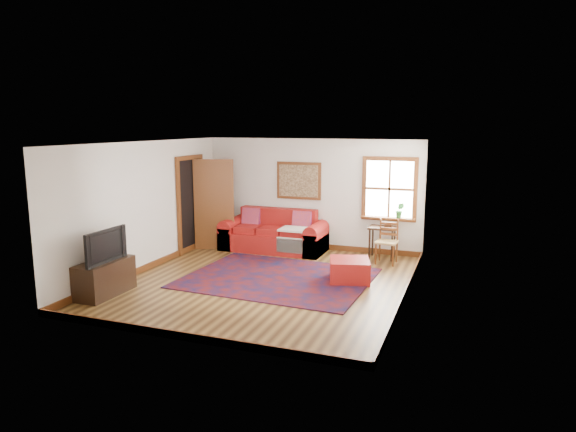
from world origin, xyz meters
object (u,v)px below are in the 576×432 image
at_px(red_ottoman, 349,270).
at_px(ladder_back_chair, 387,240).
at_px(red_leather_sofa, 274,237).
at_px(side_table, 382,232).
at_px(media_cabinet, 105,278).

height_order(red_ottoman, ladder_back_chair, ladder_back_chair).
bearing_deg(red_ottoman, red_leather_sofa, 125.28).
relative_size(red_leather_sofa, side_table, 3.43).
relative_size(red_leather_sofa, red_ottoman, 3.33).
xyz_separation_m(red_leather_sofa, red_ottoman, (2.15, -1.72, -0.10)).
distance_m(red_leather_sofa, red_ottoman, 2.75).
height_order(side_table, media_cabinet, side_table).
xyz_separation_m(red_ottoman, ladder_back_chair, (0.43, 1.48, 0.28)).
distance_m(red_ottoman, ladder_back_chair, 1.57).
relative_size(red_ottoman, media_cabinet, 0.67).
distance_m(red_ottoman, media_cabinet, 4.25).
relative_size(ladder_back_chair, media_cabinet, 0.85).
xyz_separation_m(red_leather_sofa, side_table, (2.42, 0.09, 0.26)).
bearing_deg(media_cabinet, side_table, 45.11).
distance_m(red_leather_sofa, ladder_back_chair, 2.60).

